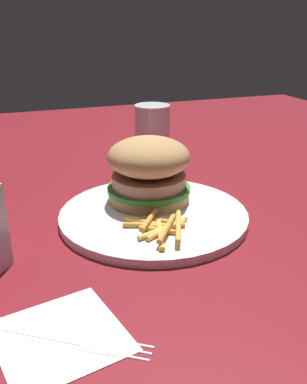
{
  "coord_description": "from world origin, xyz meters",
  "views": [
    {
      "loc": [
        -0.56,
        0.2,
        0.27
      ],
      "look_at": [
        -0.03,
        0.01,
        0.04
      ],
      "focal_mm": 40.65,
      "sensor_mm": 36.0,
      "label": 1
    }
  ],
  "objects_px": {
    "plate": "(153,215)",
    "sandwich": "(149,169)",
    "drink_glass": "(152,130)",
    "napkin": "(60,336)",
    "fries_pile": "(160,226)",
    "fork": "(61,334)"
  },
  "relations": [
    {
      "from": "fries_pile",
      "to": "fork",
      "type": "relative_size",
      "value": 0.73
    },
    {
      "from": "sandwich",
      "to": "fork",
      "type": "relative_size",
      "value": 0.81
    },
    {
      "from": "sandwich",
      "to": "napkin",
      "type": "relative_size",
      "value": 1.12
    },
    {
      "from": "plate",
      "to": "fork",
      "type": "bearing_deg",
      "value": 141.46
    },
    {
      "from": "sandwich",
      "to": "fries_pile",
      "type": "xyz_separation_m",
      "value": [
        -0.1,
        0.02,
        -0.04
      ]
    },
    {
      "from": "fork",
      "to": "napkin",
      "type": "bearing_deg",
      "value": 55.51
    },
    {
      "from": "plate",
      "to": "sandwich",
      "type": "xyz_separation_m",
      "value": [
        0.04,
        -0.01,
        0.05
      ]
    },
    {
      "from": "sandwich",
      "to": "fork",
      "type": "bearing_deg",
      "value": 145.16
    },
    {
      "from": "sandwich",
      "to": "fork",
      "type": "distance_m",
      "value": 0.3
    },
    {
      "from": "sandwich",
      "to": "napkin",
      "type": "bearing_deg",
      "value": 144.86
    },
    {
      "from": "plate",
      "to": "drink_glass",
      "type": "height_order",
      "value": "drink_glass"
    },
    {
      "from": "fork",
      "to": "drink_glass",
      "type": "relative_size",
      "value": 1.58
    },
    {
      "from": "plate",
      "to": "sandwich",
      "type": "bearing_deg",
      "value": -11.7
    },
    {
      "from": "fries_pile",
      "to": "plate",
      "type": "bearing_deg",
      "value": -11.24
    },
    {
      "from": "napkin",
      "to": "plate",
      "type": "bearing_deg",
      "value": -38.89
    },
    {
      "from": "plate",
      "to": "sandwich",
      "type": "distance_m",
      "value": 0.07
    },
    {
      "from": "fries_pile",
      "to": "fork",
      "type": "xyz_separation_m",
      "value": [
        -0.15,
        0.15,
        -0.01
      ]
    },
    {
      "from": "fries_pile",
      "to": "napkin",
      "type": "distance_m",
      "value": 0.21
    },
    {
      "from": "drink_glass",
      "to": "fries_pile",
      "type": "bearing_deg",
      "value": 161.76
    },
    {
      "from": "drink_glass",
      "to": "napkin",
      "type": "bearing_deg",
      "value": 152.33
    },
    {
      "from": "plate",
      "to": "fork",
      "type": "distance_m",
      "value": 0.26
    },
    {
      "from": "sandwich",
      "to": "napkin",
      "type": "xyz_separation_m",
      "value": [
        -0.24,
        0.17,
        -0.06
      ]
    }
  ]
}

